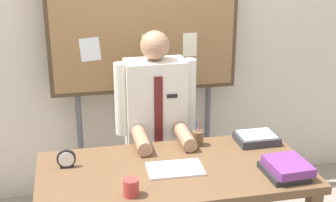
{
  "coord_description": "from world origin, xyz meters",
  "views": [
    {
      "loc": [
        -0.55,
        -2.37,
        2.02
      ],
      "look_at": [
        0.0,
        0.17,
        1.08
      ],
      "focal_mm": 50.71,
      "sensor_mm": 36.0,
      "label": 1
    }
  ],
  "objects": [
    {
      "name": "book_stack",
      "position": [
        0.59,
        -0.21,
        0.77
      ],
      "size": [
        0.24,
        0.27,
        0.08
      ],
      "color": "#262626",
      "rests_on": "desk"
    },
    {
      "name": "bulletin_board",
      "position": [
        -0.0,
        0.98,
        1.47
      ],
      "size": [
        1.39,
        0.09,
        2.1
      ],
      "color": "#4C3823",
      "rests_on": "ground_plane"
    },
    {
      "name": "person",
      "position": [
        0.0,
        0.57,
        0.66
      ],
      "size": [
        0.55,
        0.56,
        1.42
      ],
      "color": "#2D2D33",
      "rests_on": "ground_plane"
    },
    {
      "name": "pen_holder",
      "position": [
        0.22,
        0.28,
        0.78
      ],
      "size": [
        0.07,
        0.07,
        0.16
      ],
      "color": "brown",
      "rests_on": "desk"
    },
    {
      "name": "open_notebook",
      "position": [
        -0.0,
        -0.02,
        0.74
      ],
      "size": [
        0.32,
        0.21,
        0.01
      ],
      "primitive_type": "cube",
      "rotation": [
        0.0,
        0.0,
        -0.03
      ],
      "color": "silver",
      "rests_on": "desk"
    },
    {
      "name": "desk_clock",
      "position": [
        -0.6,
        0.15,
        0.78
      ],
      "size": [
        0.11,
        0.04,
        0.11
      ],
      "color": "black",
      "rests_on": "desk"
    },
    {
      "name": "paper_tray",
      "position": [
        0.6,
        0.24,
        0.76
      ],
      "size": [
        0.26,
        0.2,
        0.06
      ],
      "color": "#333338",
      "rests_on": "desk"
    },
    {
      "name": "back_wall",
      "position": [
        0.0,
        1.18,
        1.35
      ],
      "size": [
        6.4,
        0.08,
        2.7
      ],
      "primitive_type": "cube",
      "color": "beige",
      "rests_on": "ground_plane"
    },
    {
      "name": "desk",
      "position": [
        0.0,
        0.0,
        0.64
      ],
      "size": [
        1.56,
        0.76,
        0.73
      ],
      "color": "brown",
      "rests_on": "ground_plane"
    },
    {
      "name": "coffee_mug",
      "position": [
        -0.28,
        -0.24,
        0.78
      ],
      "size": [
        0.08,
        0.08,
        0.09
      ],
      "primitive_type": "cylinder",
      "color": "#B23833",
      "rests_on": "desk"
    }
  ]
}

